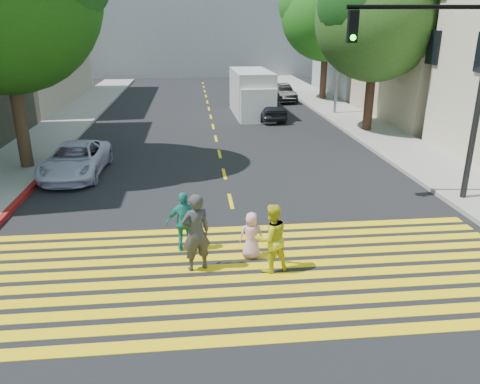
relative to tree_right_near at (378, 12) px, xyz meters
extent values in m
plane|color=black|center=(-8.28, -15.81, -6.06)|extent=(120.00, 120.00, 0.00)
cube|color=gray|center=(-16.78, 6.19, -5.99)|extent=(3.00, 40.00, 0.15)
cube|color=gray|center=(0.22, -0.81, -5.99)|extent=(3.00, 60.00, 0.15)
cube|color=maroon|center=(-15.18, -9.81, -5.98)|extent=(0.20, 8.00, 0.16)
cube|color=yellow|center=(-8.28, -17.01, -6.06)|extent=(13.40, 0.35, 0.01)
cube|color=yellow|center=(-8.28, -16.46, -6.06)|extent=(13.40, 0.35, 0.01)
cube|color=yellow|center=(-8.28, -15.91, -6.06)|extent=(13.40, 0.35, 0.01)
cube|color=yellow|center=(-8.28, -15.36, -6.06)|extent=(13.40, 0.35, 0.01)
cube|color=yellow|center=(-8.28, -14.81, -6.06)|extent=(13.40, 0.35, 0.01)
cube|color=yellow|center=(-8.28, -14.26, -6.06)|extent=(13.40, 0.35, 0.01)
cube|color=yellow|center=(-8.28, -13.71, -6.06)|extent=(13.40, 0.35, 0.01)
cube|color=yellow|center=(-8.28, -13.16, -6.06)|extent=(13.40, 0.35, 0.01)
cube|color=yellow|center=(-8.28, -12.61, -6.06)|extent=(13.40, 0.35, 0.01)
cube|color=yellow|center=(-8.28, -12.06, -6.06)|extent=(13.40, 0.35, 0.01)
cube|color=yellow|center=(-8.28, -9.81, -6.06)|extent=(0.12, 1.40, 0.01)
cube|color=yellow|center=(-8.28, -6.81, -6.06)|extent=(0.12, 1.40, 0.01)
cube|color=yellow|center=(-8.28, -3.81, -6.06)|extent=(0.12, 1.40, 0.01)
cube|color=yellow|center=(-8.28, -0.81, -6.06)|extent=(0.12, 1.40, 0.01)
cube|color=yellow|center=(-8.28, 2.19, -6.06)|extent=(0.12, 1.40, 0.01)
cube|color=yellow|center=(-8.28, 5.19, -6.06)|extent=(0.12, 1.40, 0.01)
cube|color=yellow|center=(-8.28, 8.19, -6.06)|extent=(0.12, 1.40, 0.01)
cube|color=yellow|center=(-8.28, 11.19, -6.06)|extent=(0.12, 1.40, 0.01)
cube|color=yellow|center=(-8.28, 14.19, -6.06)|extent=(0.12, 1.40, 0.01)
cube|color=yellow|center=(-8.28, 17.19, -6.06)|extent=(0.12, 1.40, 0.01)
cube|color=yellow|center=(-8.28, 20.19, -6.06)|extent=(0.12, 1.40, 0.01)
cube|color=yellow|center=(-8.28, 23.19, -6.06)|extent=(0.12, 1.40, 0.01)
cube|color=tan|center=(6.72, 3.19, -1.06)|extent=(10.00, 10.00, 10.00)
cube|color=gray|center=(6.72, 14.19, -1.06)|extent=(10.00, 10.00, 10.00)
cube|color=gray|center=(-8.28, 32.19, -0.06)|extent=(30.00, 8.00, 12.00)
cylinder|color=black|center=(-16.09, -5.40, -4.20)|extent=(0.64, 0.64, 3.72)
cylinder|color=#3E2217|center=(-0.07, -0.06, -4.43)|extent=(0.59, 0.59, 3.27)
sphere|color=black|center=(-0.07, -0.06, -0.33)|extent=(7.45, 7.45, 6.15)
sphere|color=#175418|center=(1.04, 0.56, 0.59)|extent=(5.59, 5.59, 4.61)
sphere|color=black|center=(-1.07, -0.53, 0.28)|extent=(5.21, 5.21, 4.31)
cylinder|color=#462B1B|center=(0.57, 11.26, -4.30)|extent=(0.62, 0.62, 3.52)
sphere|color=#185208|center=(0.57, 11.26, 0.15)|extent=(8.47, 8.47, 6.71)
sphere|color=#215117|center=(-0.62, 11.42, 0.82)|extent=(5.93, 5.93, 4.70)
imported|color=#343336|center=(-9.46, -14.25, -5.11)|extent=(0.81, 0.66, 1.91)
imported|color=gold|center=(-7.72, -14.48, -5.22)|extent=(0.97, 0.86, 1.68)
imported|color=#DB9FB4|center=(-8.10, -13.77, -5.46)|extent=(0.62, 0.44, 1.20)
imported|color=teal|center=(-9.73, -13.22, -5.27)|extent=(0.95, 0.43, 1.59)
imported|color=silver|center=(-13.95, -6.37, -5.44)|extent=(2.18, 4.50, 1.23)
imported|color=black|center=(-4.81, 3.95, -5.39)|extent=(1.91, 4.05, 1.34)
imported|color=gray|center=(-4.97, 12.39, -5.40)|extent=(2.50, 4.76, 1.32)
imported|color=black|center=(-2.74, 10.92, -5.42)|extent=(1.91, 4.05, 1.28)
cube|color=#BCBCBC|center=(-5.64, 5.76, -4.67)|extent=(2.34, 5.60, 2.78)
cube|color=silver|center=(-5.59, 3.32, -5.06)|extent=(2.14, 1.38, 2.00)
cylinder|color=black|center=(-6.49, 3.74, -5.67)|extent=(0.29, 0.78, 0.78)
cylinder|color=black|center=(-4.71, 3.78, -5.67)|extent=(0.29, 0.78, 0.78)
cylinder|color=black|center=(-6.57, 7.74, -5.67)|extent=(0.29, 0.78, 0.78)
cylinder|color=black|center=(-4.79, 7.78, -5.67)|extent=(0.29, 0.78, 0.78)
cylinder|color=black|center=(-0.67, -10.59, -2.86)|extent=(0.21, 0.21, 6.41)
cylinder|color=black|center=(-2.79, -10.37, -0.08)|extent=(4.26, 0.56, 0.13)
cube|color=black|center=(-4.70, -10.17, -0.62)|extent=(0.30, 0.30, 0.90)
sphere|color=#13F60F|center=(-4.72, -10.32, -0.92)|extent=(0.19, 0.19, 0.17)
cylinder|color=gray|center=(-0.31, 5.06, -1.31)|extent=(0.19, 0.19, 9.50)
camera|label=1|loc=(-9.45, -24.19, -0.55)|focal=35.00mm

